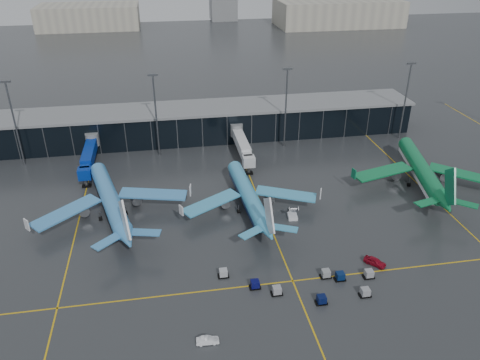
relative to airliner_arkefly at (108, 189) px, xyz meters
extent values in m
plane|color=#282B2D|center=(27.34, -17.34, -6.89)|extent=(600.00, 600.00, 0.00)
cube|color=black|center=(27.34, 44.66, -1.89)|extent=(140.00, 16.00, 10.00)
cube|color=slate|center=(27.34, 44.66, 3.41)|extent=(142.00, 17.00, 0.80)
cylinder|color=#595B60|center=(-7.66, 36.16, -1.69)|extent=(4.00, 4.00, 4.00)
cube|color=navy|center=(-7.66, 22.66, -2.49)|extent=(3.00, 24.00, 3.00)
cylinder|color=#595B60|center=(-7.66, 15.16, -5.59)|extent=(1.00, 1.00, 2.60)
cylinder|color=#595B60|center=(37.34, 36.16, -1.69)|extent=(4.00, 4.00, 4.00)
cube|color=silver|center=(37.34, 22.66, -2.49)|extent=(3.00, 24.00, 3.00)
cylinder|color=#595B60|center=(37.34, 15.16, -5.59)|extent=(1.00, 1.00, 2.60)
cylinder|color=#595B60|center=(-27.66, 32.66, 5.61)|extent=(0.50, 0.50, 25.00)
cube|color=#595B60|center=(-27.66, 32.66, 18.31)|extent=(3.00, 0.40, 0.60)
cylinder|color=#595B60|center=(12.34, 32.66, 5.61)|extent=(0.50, 0.50, 25.00)
cube|color=#595B60|center=(12.34, 32.66, 18.31)|extent=(3.00, 0.40, 0.60)
cylinder|color=#595B60|center=(52.34, 32.66, 5.61)|extent=(0.50, 0.50, 25.00)
cube|color=#595B60|center=(52.34, 32.66, 18.31)|extent=(3.00, 0.40, 0.60)
cylinder|color=#595B60|center=(92.34, 32.66, 5.61)|extent=(0.50, 0.50, 25.00)
cube|color=#595B60|center=(92.34, 32.66, 18.31)|extent=(3.00, 0.40, 0.60)
cube|color=#B2AD99|center=(147.34, 242.66, 2.11)|extent=(90.00, 42.00, 18.00)
cube|color=#B2AD99|center=(-32.66, 262.66, 1.11)|extent=(70.00, 38.00, 16.00)
cube|color=#B2AD99|center=(67.34, 282.66, 4.11)|extent=(20.00, 20.00, 22.00)
cube|color=gold|center=(-7.66, 2.66, -6.88)|extent=(0.30, 120.00, 0.02)
cube|color=gold|center=(37.34, 2.66, -6.88)|extent=(0.30, 120.00, 0.02)
cube|color=gold|center=(82.34, 2.66, -6.88)|extent=(0.30, 120.00, 0.02)
cube|color=gold|center=(37.34, -32.34, -6.88)|extent=(220.00, 0.30, 0.02)
cube|color=black|center=(44.17, -32.29, -6.71)|extent=(2.20, 1.50, 0.36)
cube|color=gray|center=(44.17, -32.29, -5.94)|extent=(1.60, 1.50, 1.50)
cube|color=black|center=(46.73, -33.53, -6.71)|extent=(2.20, 1.50, 0.36)
cube|color=#051843|center=(46.73, -33.53, -5.94)|extent=(1.60, 1.50, 1.50)
cube|color=black|center=(52.67, -33.82, -6.71)|extent=(2.20, 1.50, 0.36)
cube|color=gray|center=(52.67, -33.82, -5.94)|extent=(1.60, 1.50, 1.50)
cube|color=black|center=(49.77, -38.80, -6.71)|extent=(2.20, 1.50, 0.36)
cube|color=gray|center=(49.77, -38.80, -5.94)|extent=(1.60, 1.50, 1.50)
cube|color=black|center=(29.52, -33.04, -6.71)|extent=(2.20, 1.50, 0.36)
cube|color=#050644|center=(29.52, -33.04, -5.94)|extent=(1.60, 1.50, 1.50)
cube|color=black|center=(33.28, -35.48, -6.71)|extent=(2.20, 1.50, 0.36)
cube|color=gray|center=(33.28, -35.48, -5.94)|extent=(1.60, 1.50, 1.50)
cube|color=black|center=(23.90, -28.63, -6.71)|extent=(2.20, 1.50, 0.36)
cube|color=#9B9DA4|center=(23.90, -28.63, -5.94)|extent=(1.60, 1.50, 1.50)
cube|color=black|center=(40.90, -39.34, -6.71)|extent=(2.20, 1.50, 0.36)
cube|color=#040D38|center=(40.90, -39.34, -5.94)|extent=(1.60, 1.50, 1.50)
cube|color=white|center=(43.53, -9.60, -6.49)|extent=(2.56, 3.44, 0.80)
cube|color=white|center=(43.53, -9.60, -4.59)|extent=(1.92, 3.00, 2.29)
imported|color=maroon|center=(55.60, -30.18, -6.10)|extent=(4.46, 4.71, 1.58)
imported|color=white|center=(18.90, -45.32, -6.26)|extent=(3.89, 1.49, 1.26)
camera|label=1|loc=(14.65, -102.30, 54.55)|focal=35.00mm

